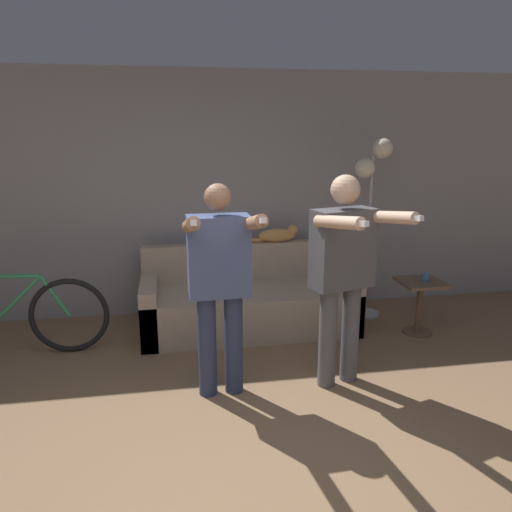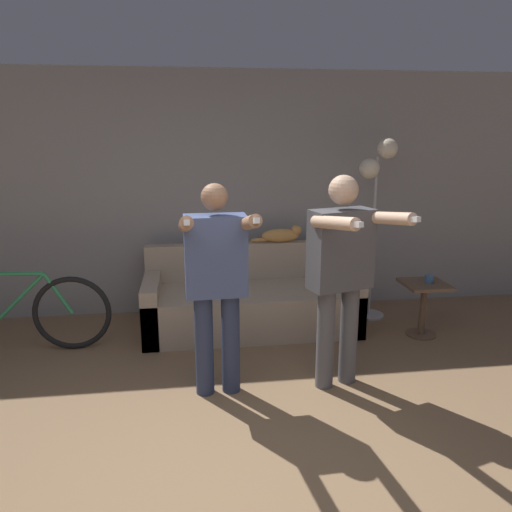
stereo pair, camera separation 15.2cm
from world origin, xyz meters
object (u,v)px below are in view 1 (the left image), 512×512
at_px(person_left, 220,277).
at_px(bicycle, 9,318).
at_px(cat, 279,234).
at_px(floor_lamp, 372,181).
at_px(couch, 249,303).
at_px(side_table, 420,296).
at_px(cup, 425,277).
at_px(person_right, 344,266).

bearing_deg(person_left, bicycle, 149.52).
height_order(cat, floor_lamp, floor_lamp).
bearing_deg(cat, floor_lamp, -10.14).
distance_m(couch, person_left, 1.50).
distance_m(floor_lamp, bicycle, 3.73).
relative_size(person_left, side_table, 2.99).
bearing_deg(bicycle, couch, 7.41).
bearing_deg(person_left, cat, 61.80).
height_order(couch, cat, cat).
distance_m(cat, bicycle, 2.71).
relative_size(cat, bicycle, 0.32).
bearing_deg(couch, floor_lamp, 6.83).
relative_size(couch, floor_lamp, 1.12).
distance_m(couch, cup, 1.77).
xyz_separation_m(couch, cat, (0.38, 0.33, 0.63)).
xyz_separation_m(floor_lamp, cup, (0.36, -0.59, -0.89)).
xyz_separation_m(person_right, bicycle, (-2.74, 0.98, -0.61)).
height_order(couch, person_right, person_right).
bearing_deg(couch, cat, 40.64).
relative_size(cat, side_table, 1.01).
distance_m(floor_lamp, side_table, 1.27).
relative_size(person_left, bicycle, 0.94).
distance_m(cup, bicycle, 3.90).
relative_size(person_left, floor_lamp, 0.85).
relative_size(person_right, cup, 19.74).
relative_size(person_right, floor_lamp, 0.88).
height_order(floor_lamp, side_table, floor_lamp).
bearing_deg(couch, side_table, -14.26).
bearing_deg(floor_lamp, person_left, -140.72).
height_order(person_left, cup, person_left).
bearing_deg(cup, floor_lamp, 121.58).
xyz_separation_m(floor_lamp, side_table, (0.32, -0.58, -1.08)).
relative_size(floor_lamp, bicycle, 1.10).
distance_m(couch, cat, 0.81).
bearing_deg(person_right, person_left, 164.12).
distance_m(person_left, floor_lamp, 2.32).
distance_m(person_right, bicycle, 2.97).
bearing_deg(side_table, person_right, -142.94).
bearing_deg(cup, person_right, -143.99).
bearing_deg(couch, person_left, -108.10).
height_order(floor_lamp, bicycle, floor_lamp).
bearing_deg(person_left, couch, 70.24).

